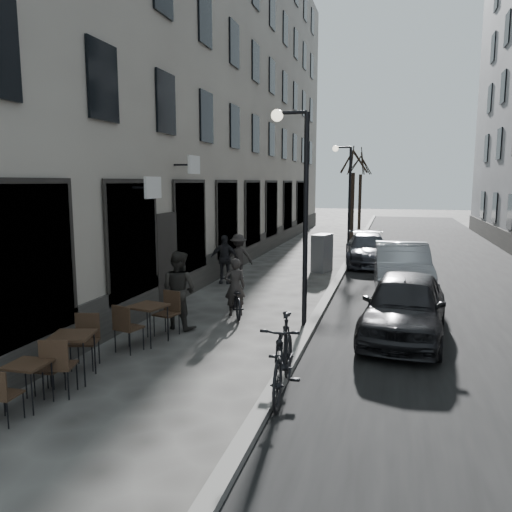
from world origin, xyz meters
The scene contains 21 objects.
ground centered at (0.00, 0.00, 0.00)m, with size 120.00×120.00×0.00m, color #34322F.
road centered at (3.85, 16.00, 0.00)m, with size 7.30×60.00×0.00m, color black.
kerb centered at (0.20, 16.00, 0.06)m, with size 0.25×60.00×0.12m, color slate.
building_left centered at (-6.00, 16.50, 8.00)m, with size 4.00×35.00×16.00m, color gray.
streetlamp_near centered at (-0.17, 6.00, 3.16)m, with size 0.90×0.28×5.09m.
streetlamp_far centered at (-0.17, 18.00, 3.16)m, with size 0.90×0.28×5.09m.
tree_near centered at (-0.10, 21.00, 4.66)m, with size 2.40×2.40×5.70m.
tree_far centered at (-0.10, 27.00, 4.66)m, with size 2.40×2.40×5.70m.
bistro_set_a centered at (-3.31, 0.51, 0.43)m, with size 0.59×1.42×0.83m.
bistro_set_b centered at (-3.29, 1.60, 0.51)m, with size 0.89×1.73×0.98m.
bistro_set_c centered at (-2.98, 3.80, 0.51)m, with size 0.83×1.73×0.99m.
utility_cabinet centered at (-0.61, 13.48, 0.72)m, with size 0.53×0.96×1.44m, color slate.
bicycle centered at (-1.89, 6.45, 0.46)m, with size 0.61×1.74×0.91m, color black.
cyclist_rider centered at (-1.89, 6.45, 0.75)m, with size 0.55×0.36×1.50m, color #2A2624.
pedestrian_near centered at (-2.81, 5.00, 0.92)m, with size 0.90×0.70×1.84m, color #272521.
pedestrian_mid centered at (-3.21, 10.95, 0.81)m, with size 1.05×0.60×1.62m, color #2D2927.
pedestrian_far centered at (-3.50, 10.28, 0.83)m, with size 0.97×0.41×1.66m, color black.
car_near centered at (2.30, 5.68, 0.72)m, with size 1.70×4.23×1.44m, color black.
car_mid centered at (2.30, 10.59, 0.76)m, with size 1.60×4.59×1.51m, color gray.
car_far centered at (1.00, 15.58, 0.64)m, with size 1.78×4.39×1.27m, color #363740.
moped centered at (0.35, 2.00, 0.64)m, with size 0.60×2.13×1.28m, color black.
Camera 1 is at (1.97, -5.56, 3.43)m, focal length 35.00 mm.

